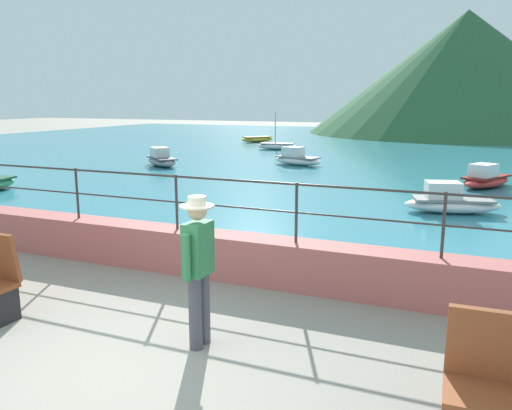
{
  "coord_description": "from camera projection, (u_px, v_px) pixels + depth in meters",
  "views": [
    {
      "loc": [
        3.29,
        -3.78,
        2.77
      ],
      "look_at": [
        0.17,
        3.7,
        1.1
      ],
      "focal_mm": 35.76,
      "sensor_mm": 36.0,
      "label": 1
    }
  ],
  "objects": [
    {
      "name": "boat_6",
      "position": [
        297.0,
        159.0,
        21.75
      ],
      "size": [
        2.46,
        1.51,
        0.76
      ],
      "color": "white",
      "rests_on": "lake_water"
    },
    {
      "name": "boat_4",
      "position": [
        257.0,
        139.0,
        33.67
      ],
      "size": [
        2.14,
        2.36,
        0.36
      ],
      "color": "gold",
      "rests_on": "lake_water"
    },
    {
      "name": "promenade_wall",
      "position": [
        234.0,
        256.0,
        8.04
      ],
      "size": [
        20.0,
        0.56,
        0.7
      ],
      "primitive_type": "cube",
      "color": "#BC605B",
      "rests_on": "ground"
    },
    {
      "name": "ground_plane",
      "position": [
        102.0,
        376.0,
        5.22
      ],
      "size": [
        120.0,
        120.0,
        0.0
      ],
      "primitive_type": "plane",
      "color": "gray"
    },
    {
      "name": "hill_main",
      "position": [
        464.0,
        73.0,
        41.82
      ],
      "size": [
        25.26,
        25.26,
        9.93
      ],
      "primitive_type": "cone",
      "color": "#285633",
      "rests_on": "ground"
    },
    {
      "name": "boat_1",
      "position": [
        277.0,
        146.0,
        28.55
      ],
      "size": [
        2.37,
        1.11,
        2.07
      ],
      "color": "white",
      "rests_on": "lake_water"
    },
    {
      "name": "boat_2",
      "position": [
        161.0,
        159.0,
        21.44
      ],
      "size": [
        2.35,
        2.15,
        0.76
      ],
      "color": "gray",
      "rests_on": "lake_water"
    },
    {
      "name": "railing",
      "position": [
        233.0,
        196.0,
        7.85
      ],
      "size": [
        18.44,
        0.04,
        0.9
      ],
      "color": "#383330",
      "rests_on": "promenade_wall"
    },
    {
      "name": "boat_3",
      "position": [
        451.0,
        202.0,
        12.5
      ],
      "size": [
        2.46,
        1.47,
        0.76
      ],
      "color": "white",
      "rests_on": "lake_water"
    },
    {
      "name": "person_walking",
      "position": [
        198.0,
        264.0,
        5.68
      ],
      "size": [
        0.38,
        0.57,
        1.75
      ],
      "color": "#4C4C56",
      "rests_on": "ground"
    },
    {
      "name": "lake_water",
      "position": [
        405.0,
        150.0,
        28.57
      ],
      "size": [
        64.0,
        44.32,
        0.06
      ],
      "primitive_type": "cube",
      "color": "teal",
      "rests_on": "ground"
    },
    {
      "name": "boat_0",
      "position": [
        486.0,
        179.0,
        16.14
      ],
      "size": [
        1.86,
        2.46,
        0.76
      ],
      "color": "red",
      "rests_on": "lake_water"
    }
  ]
}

